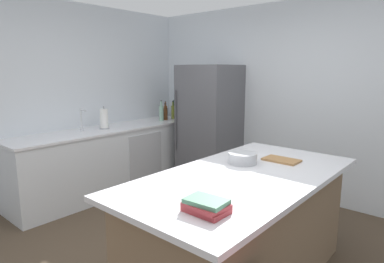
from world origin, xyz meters
The scene contains 15 objects.
wall_rear centered at (0.00, 2.25, 1.30)m, with size 6.00×0.10×2.60m, color silver.
wall_left centered at (-2.45, 0.00, 1.30)m, with size 0.10×6.00×2.60m, color silver.
counter_run_left centered at (-2.07, 0.70, 0.46)m, with size 0.69×2.84×0.91m.
kitchen_island centered at (0.47, 0.14, 0.46)m, with size 1.08×2.13×0.91m.
refrigerator centered at (-1.20, 1.85, 0.89)m, with size 0.77×0.74×1.78m.
sink_faucet centered at (-2.12, 0.29, 1.07)m, with size 0.15×0.05×0.30m.
paper_towel_roll centered at (-2.07, 0.60, 1.04)m, with size 0.14×0.14×0.31m.
wine_bottle centered at (-2.07, 2.01, 1.07)m, with size 0.07×0.07×0.40m.
olive_oil_bottle centered at (-2.02, 1.90, 1.03)m, with size 0.06×0.06×0.29m.
vinegar_bottle centered at (-2.09, 1.81, 1.02)m, with size 0.06×0.06×0.29m.
syrup_bottle centered at (-2.02, 1.72, 1.02)m, with size 0.07×0.07×0.27m.
gin_bottle centered at (-2.00, 1.62, 1.04)m, with size 0.07×0.07×0.32m.
cookbook_stack centered at (0.68, -0.60, 0.94)m, with size 0.25×0.20×0.08m.
mixing_bowl centered at (0.29, 0.40, 0.95)m, with size 0.25×0.25×0.09m.
cutting_board centered at (0.52, 0.69, 0.91)m, with size 0.31×0.19×0.02m.
Camera 1 is at (1.79, -2.00, 1.71)m, focal length 30.86 mm.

